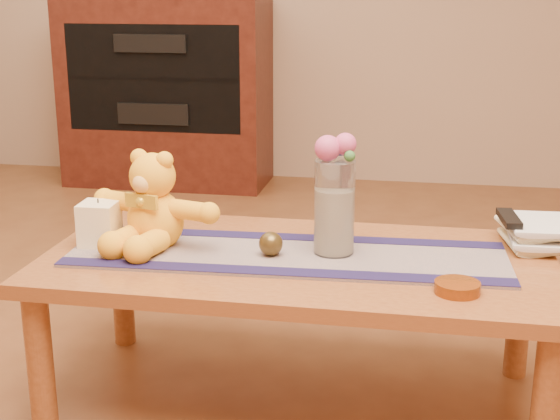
% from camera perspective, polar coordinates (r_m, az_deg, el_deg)
% --- Properties ---
extents(floor, '(5.50, 5.50, 0.00)m').
position_cam_1_polar(floor, '(2.35, 1.24, -13.80)').
color(floor, brown).
rests_on(floor, ground).
extents(coffee_table_top, '(1.40, 0.70, 0.04)m').
position_cam_1_polar(coffee_table_top, '(2.17, 1.30, -3.88)').
color(coffee_table_top, brown).
rests_on(coffee_table_top, floor).
extents(table_leg_fl, '(0.07, 0.07, 0.41)m').
position_cam_1_polar(table_leg_fl, '(2.19, -17.08, -10.76)').
color(table_leg_fl, brown).
rests_on(table_leg_fl, floor).
extents(table_leg_fr, '(0.07, 0.07, 0.41)m').
position_cam_1_polar(table_leg_fr, '(2.00, 18.81, -13.73)').
color(table_leg_fr, brown).
rests_on(table_leg_fr, floor).
extents(table_leg_bl, '(0.07, 0.07, 0.41)m').
position_cam_1_polar(table_leg_bl, '(2.67, -11.43, -5.40)').
color(table_leg_bl, brown).
rests_on(table_leg_bl, floor).
extents(table_leg_br, '(0.07, 0.07, 0.41)m').
position_cam_1_polar(table_leg_br, '(2.51, 17.05, -7.23)').
color(table_leg_br, brown).
rests_on(table_leg_br, floor).
extents(persian_runner, '(1.22, 0.41, 0.01)m').
position_cam_1_polar(persian_runner, '(2.16, 0.52, -3.28)').
color(persian_runner, '#192048').
rests_on(persian_runner, coffee_table_top).
extents(runner_border_near, '(1.20, 0.12, 0.00)m').
position_cam_1_polar(runner_border_near, '(2.02, -0.01, -4.50)').
color(runner_border_near, '#19133B').
rests_on(runner_border_near, persian_runner).
extents(runner_border_far, '(1.20, 0.12, 0.00)m').
position_cam_1_polar(runner_border_far, '(2.29, 0.98, -1.97)').
color(runner_border_far, '#19133B').
rests_on(runner_border_far, persian_runner).
extents(teddy_bear, '(0.45, 0.40, 0.26)m').
position_cam_1_polar(teddy_bear, '(2.23, -9.12, 0.69)').
color(teddy_bear, '#FFAF20').
rests_on(teddy_bear, persian_runner).
extents(pillar_candle, '(0.11, 0.11, 0.12)m').
position_cam_1_polar(pillar_candle, '(2.27, -13.03, -0.97)').
color(pillar_candle, '#FFEDBB').
rests_on(pillar_candle, persian_runner).
extents(candle_wick, '(0.00, 0.00, 0.01)m').
position_cam_1_polar(candle_wick, '(2.25, -13.14, 0.66)').
color(candle_wick, black).
rests_on(candle_wick, pillar_candle).
extents(glass_vase, '(0.11, 0.11, 0.26)m').
position_cam_1_polar(glass_vase, '(2.13, 3.99, 0.20)').
color(glass_vase, silver).
rests_on(glass_vase, persian_runner).
extents(potpourri_fill, '(0.09, 0.09, 0.18)m').
position_cam_1_polar(potpourri_fill, '(2.14, 3.97, -0.81)').
color(potpourri_fill, beige).
rests_on(potpourri_fill, glass_vase).
extents(rose_left, '(0.07, 0.07, 0.07)m').
position_cam_1_polar(rose_left, '(2.08, 3.50, 4.52)').
color(rose_left, '#BF4375').
rests_on(rose_left, glass_vase).
extents(rose_right, '(0.06, 0.06, 0.06)m').
position_cam_1_polar(rose_right, '(2.09, 4.78, 4.82)').
color(rose_right, '#BF4375').
rests_on(rose_right, glass_vase).
extents(blue_flower_back, '(0.04, 0.04, 0.04)m').
position_cam_1_polar(blue_flower_back, '(2.12, 4.45, 4.54)').
color(blue_flower_back, '#474697').
rests_on(blue_flower_back, glass_vase).
extents(blue_flower_side, '(0.04, 0.04, 0.04)m').
position_cam_1_polar(blue_flower_side, '(2.12, 3.32, 4.29)').
color(blue_flower_side, '#474697').
rests_on(blue_flower_side, glass_vase).
extents(leaf_sprig, '(0.03, 0.03, 0.03)m').
position_cam_1_polar(leaf_sprig, '(2.07, 5.11, 3.93)').
color(leaf_sprig, '#33662D').
rests_on(leaf_sprig, glass_vase).
extents(bronze_ball, '(0.08, 0.08, 0.07)m').
position_cam_1_polar(bronze_ball, '(2.13, -0.68, -2.48)').
color(bronze_ball, '#473717').
rests_on(bronze_ball, persian_runner).
extents(book_bottom, '(0.20, 0.25, 0.02)m').
position_cam_1_polar(book_bottom, '(2.33, 16.17, -2.27)').
color(book_bottom, beige).
rests_on(book_bottom, coffee_table_top).
extents(book_lower, '(0.17, 0.23, 0.02)m').
position_cam_1_polar(book_lower, '(2.32, 16.35, -1.86)').
color(book_lower, beige).
rests_on(book_lower, book_bottom).
extents(book_upper, '(0.21, 0.25, 0.02)m').
position_cam_1_polar(book_upper, '(2.32, 16.08, -1.36)').
color(book_upper, beige).
rests_on(book_upper, book_lower).
extents(book_top, '(0.17, 0.23, 0.02)m').
position_cam_1_polar(book_top, '(2.31, 16.39, -0.95)').
color(book_top, beige).
rests_on(book_top, book_upper).
extents(tv_remote, '(0.06, 0.16, 0.02)m').
position_cam_1_polar(tv_remote, '(2.30, 16.36, -0.59)').
color(tv_remote, black).
rests_on(tv_remote, book_top).
extents(amber_dish, '(0.12, 0.12, 0.03)m').
position_cam_1_polar(amber_dish, '(1.95, 12.80, -5.53)').
color(amber_dish, '#BF5914').
rests_on(amber_dish, coffee_table_top).
extents(media_cabinet, '(1.20, 0.50, 1.10)m').
position_cam_1_polar(media_cabinet, '(4.78, -8.24, 8.46)').
color(media_cabinet, black).
rests_on(media_cabinet, floor).
extents(cabinet_cavity, '(1.02, 0.03, 0.61)m').
position_cam_1_polar(cabinet_cavity, '(4.55, -9.25, 9.43)').
color(cabinet_cavity, black).
rests_on(cabinet_cavity, media_cabinet).
extents(cabinet_shelf, '(1.02, 0.20, 0.02)m').
position_cam_1_polar(cabinet_shelf, '(4.63, -8.89, 9.56)').
color(cabinet_shelf, black).
rests_on(cabinet_shelf, media_cabinet).
extents(stereo_upper, '(0.42, 0.28, 0.10)m').
position_cam_1_polar(stereo_upper, '(4.63, -8.92, 12.02)').
color(stereo_upper, black).
rests_on(stereo_upper, media_cabinet).
extents(stereo_lower, '(0.42, 0.28, 0.12)m').
position_cam_1_polar(stereo_lower, '(4.67, -8.71, 7.17)').
color(stereo_lower, black).
rests_on(stereo_lower, media_cabinet).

